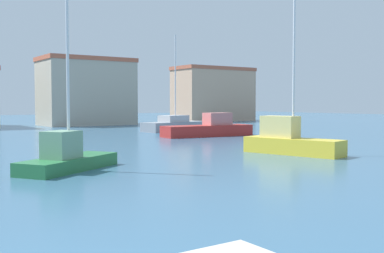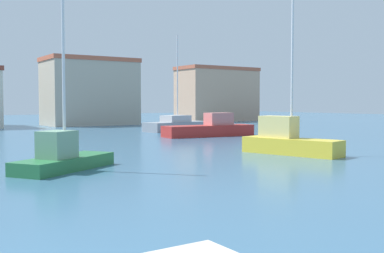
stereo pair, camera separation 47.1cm
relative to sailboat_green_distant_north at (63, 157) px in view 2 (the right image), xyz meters
name	(u,v)px [view 2 (the right image)]	position (x,y,z in m)	size (l,w,h in m)	color
water	(172,145)	(9.48, 7.20, -0.55)	(160.00, 160.00, 0.00)	#38607F
sailboat_green_distant_north	(63,157)	(0.00, 0.00, 0.00)	(4.84, 3.91, 7.47)	#28703D
sailboat_grey_behind_lamppost	(177,125)	(17.40, 19.47, 0.05)	(7.14, 3.45, 9.13)	gray
sailboat_yellow_mid_harbor	(288,140)	(11.82, -0.77, 0.19)	(2.70, 5.53, 9.33)	gold
motorboat_red_far_right	(210,129)	(16.04, 12.15, 0.06)	(7.70, 2.73, 1.89)	#B22823
warehouse_block	(90,92)	(14.98, 35.66, 3.49)	(10.73, 6.53, 8.06)	#B2A893
harbor_office	(217,94)	(34.77, 36.50, 3.36)	(11.67, 5.77, 7.82)	tan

